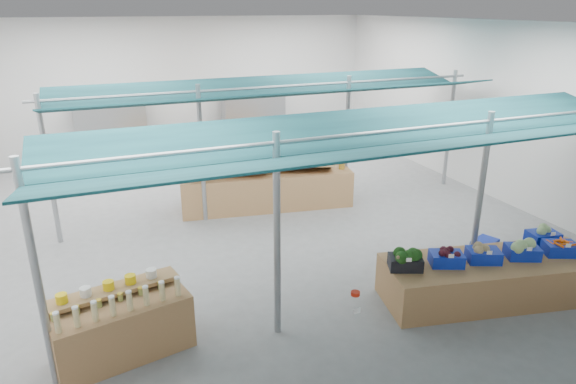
# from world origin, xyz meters

# --- Properties ---
(floor) EXTENTS (13.00, 13.00, 0.00)m
(floor) POSITION_xyz_m (0.00, 0.00, 0.00)
(floor) COLOR slate
(floor) RESTS_ON ground
(hall) EXTENTS (13.00, 13.00, 13.00)m
(hall) POSITION_xyz_m (0.00, 1.44, 2.65)
(hall) COLOR silver
(hall) RESTS_ON ground
(pole_grid) EXTENTS (10.00, 4.60, 3.00)m
(pole_grid) POSITION_xyz_m (0.75, -1.75, 1.81)
(pole_grid) COLOR gray
(pole_grid) RESTS_ON floor
(awnings) EXTENTS (9.50, 7.08, 0.30)m
(awnings) POSITION_xyz_m (0.75, -1.75, 2.78)
(awnings) COLOR #0A262D
(awnings) RESTS_ON pole_grid
(back_shelving_left) EXTENTS (2.00, 0.50, 2.00)m
(back_shelving_left) POSITION_xyz_m (-2.50, 6.00, 1.00)
(back_shelving_left) COLOR #B23F33
(back_shelving_left) RESTS_ON floor
(back_shelving_right) EXTENTS (2.00, 0.50, 2.00)m
(back_shelving_right) POSITION_xyz_m (2.00, 6.00, 1.00)
(back_shelving_right) COLOR #B23F33
(back_shelving_right) RESTS_ON floor
(bottle_shelf) EXTENTS (1.92, 1.39, 1.07)m
(bottle_shelf) POSITION_xyz_m (-3.14, -3.65, 0.44)
(bottle_shelf) COLOR #976941
(bottle_shelf) RESTS_ON floor
(veg_counter) EXTENTS (3.67, 1.85, 0.68)m
(veg_counter) POSITION_xyz_m (2.54, -4.44, 0.34)
(veg_counter) COLOR #976941
(veg_counter) RESTS_ON floor
(fruit_counter) EXTENTS (4.08, 1.58, 0.85)m
(fruit_counter) POSITION_xyz_m (0.54, 0.71, 0.43)
(fruit_counter) COLOR #976941
(fruit_counter) RESTS_ON floor
(far_counter) EXTENTS (4.72, 1.06, 0.85)m
(far_counter) POSITION_xyz_m (0.21, 4.61, 0.42)
(far_counter) COLOR #976941
(far_counter) RESTS_ON floor
(crate_stack) EXTENTS (0.57, 0.49, 0.57)m
(crate_stack) POSITION_xyz_m (3.11, -3.62, 0.29)
(crate_stack) COLOR #0F27AB
(crate_stack) RESTS_ON floor
(vendor_left) EXTENTS (0.63, 0.47, 1.59)m
(vendor_left) POSITION_xyz_m (-0.66, 1.81, 0.80)
(vendor_left) COLOR #176C99
(vendor_left) RESTS_ON floor
(vendor_right) EXTENTS (0.86, 0.72, 1.59)m
(vendor_right) POSITION_xyz_m (1.14, 1.81, 0.80)
(vendor_right) COLOR maroon
(vendor_right) RESTS_ON floor
(crate_broccoli) EXTENTS (0.60, 0.52, 0.35)m
(crate_broccoli) POSITION_xyz_m (1.06, -4.13, 0.84)
(crate_broccoli) COLOR black
(crate_broccoli) RESTS_ON veg_counter
(crate_beets) EXTENTS (0.60, 0.52, 0.29)m
(crate_beets) POSITION_xyz_m (1.73, -4.27, 0.81)
(crate_beets) COLOR #0F27AB
(crate_beets) RESTS_ON veg_counter
(crate_celeriac) EXTENTS (0.60, 0.52, 0.31)m
(crate_celeriac) POSITION_xyz_m (2.35, -4.40, 0.83)
(crate_celeriac) COLOR #0F27AB
(crate_celeriac) RESTS_ON veg_counter
(crate_cabbage) EXTENTS (0.60, 0.52, 0.35)m
(crate_cabbage) POSITION_xyz_m (3.02, -4.53, 0.84)
(crate_cabbage) COLOR #0F27AB
(crate_cabbage) RESTS_ON veg_counter
(crate_carrots) EXTENTS (0.60, 0.52, 0.29)m
(crate_carrots) POSITION_xyz_m (3.68, -4.67, 0.79)
(crate_carrots) COLOR #0F27AB
(crate_carrots) RESTS_ON veg_counter
(sparrow) EXTENTS (0.12, 0.09, 0.11)m
(sparrow) POSITION_xyz_m (0.89, -4.22, 0.93)
(sparrow) COLOR brown
(sparrow) RESTS_ON crate_broccoli
(pole_ribbon) EXTENTS (0.12, 0.12, 0.28)m
(pole_ribbon) POSITION_xyz_m (-0.36, -5.10, 1.08)
(pole_ribbon) COLOR red
(pole_ribbon) RESTS_ON pole_grid
(apple_heap_yellow) EXTENTS (2.02, 1.27, 0.27)m
(apple_heap_yellow) POSITION_xyz_m (-0.41, 0.78, 1.02)
(apple_heap_yellow) COLOR #997247
(apple_heap_yellow) RESTS_ON fruit_counter
(apple_heap_red) EXTENTS (1.65, 1.15, 0.27)m
(apple_heap_red) POSITION_xyz_m (1.32, 0.49, 1.02)
(apple_heap_red) COLOR #997247
(apple_heap_red) RESTS_ON fruit_counter
(pineapple) EXTENTS (0.14, 0.14, 0.39)m
(pineapple) POSITION_xyz_m (2.30, 0.33, 1.03)
(pineapple) COLOR #8C6019
(pineapple) RESTS_ON fruit_counter
(crate_extra) EXTENTS (0.55, 0.44, 0.32)m
(crate_extra) POSITION_xyz_m (3.77, -4.24, 0.83)
(crate_extra) COLOR #0F27AB
(crate_extra) RESTS_ON veg_counter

